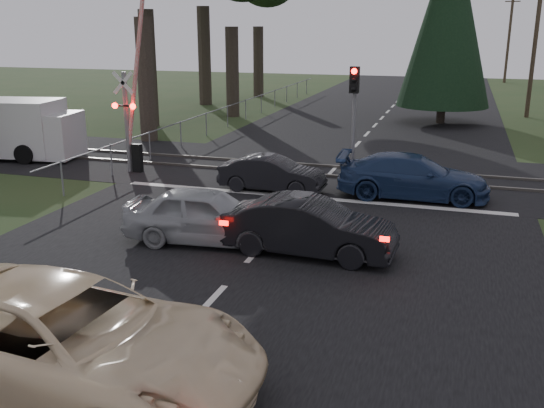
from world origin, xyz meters
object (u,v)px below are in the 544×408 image
at_px(cream_coupe, 67,339).
at_px(white_van, 6,129).
at_px(utility_pole_far, 509,33).
at_px(dark_car_far, 272,174).
at_px(utility_pole_mid, 536,38).
at_px(blue_sedan, 413,176).
at_px(crossing_signal, 132,119).
at_px(traffic_signal_center, 354,104).
at_px(silver_car, 207,216).
at_px(dark_hatchback, 309,227).

bearing_deg(cream_coupe, white_van, 47.17).
bearing_deg(white_van, utility_pole_far, 54.34).
bearing_deg(dark_car_far, utility_pole_far, -10.89).
bearing_deg(utility_pole_mid, blue_sedan, -104.17).
relative_size(crossing_signal, utility_pole_far, 0.77).
relative_size(utility_pole_far, white_van, 1.37).
height_order(crossing_signal, cream_coupe, crossing_signal).
distance_m(traffic_signal_center, blue_sedan, 3.39).
distance_m(silver_car, white_van, 14.33).
xyz_separation_m(utility_pole_far, dark_car_far, (-9.87, -46.30, -4.13)).
bearing_deg(crossing_signal, cream_coupe, -64.20).
bearing_deg(traffic_signal_center, utility_pole_far, 80.40).
relative_size(traffic_signal_center, dark_hatchback, 0.97).
distance_m(utility_pole_mid, dark_car_far, 23.84).
relative_size(cream_coupe, silver_car, 1.46).
bearing_deg(crossing_signal, silver_car, -48.22).
xyz_separation_m(utility_pole_mid, cream_coupe, (-9.34, -33.52, -3.86)).
bearing_deg(utility_pole_far, dark_car_far, -102.03).
bearing_deg(white_van, traffic_signal_center, -8.63).
relative_size(utility_pole_mid, silver_car, 2.12).
xyz_separation_m(cream_coupe, dark_hatchback, (2.12, 6.75, -0.16)).
bearing_deg(dark_car_far, traffic_signal_center, -49.00).
bearing_deg(silver_car, cream_coupe, 179.41).
distance_m(cream_coupe, silver_car, 6.83).
relative_size(utility_pole_far, silver_car, 2.12).
height_order(silver_car, dark_car_far, silver_car).
xyz_separation_m(utility_pole_far, white_van, (-22.28, -44.42, -3.47)).
bearing_deg(utility_pole_mid, traffic_signal_center, -111.21).
bearing_deg(silver_car, traffic_signal_center, -24.25).
bearing_deg(dark_hatchback, utility_pole_mid, -12.60).
distance_m(utility_pole_mid, white_van, 29.76).
bearing_deg(crossing_signal, dark_car_far, -10.45).
xyz_separation_m(traffic_signal_center, utility_pole_far, (7.50, 44.32, 1.92)).
distance_m(utility_pole_far, blue_sedan, 46.21).
distance_m(traffic_signal_center, white_van, 14.87).
distance_m(cream_coupe, dark_car_far, 12.23).
distance_m(crossing_signal, traffic_signal_center, 8.36).
xyz_separation_m(dark_hatchback, silver_car, (-2.74, 0.06, 0.03)).
bearing_deg(dark_car_far, blue_sedan, -81.88).
bearing_deg(cream_coupe, crossing_signal, 30.42).
bearing_deg(utility_pole_mid, cream_coupe, -105.57).
height_order(crossing_signal, traffic_signal_center, crossing_signal).
bearing_deg(utility_pole_mid, dark_hatchback, -105.10).
bearing_deg(silver_car, dark_car_far, -6.80).
relative_size(dark_hatchback, blue_sedan, 0.87).
distance_m(traffic_signal_center, silver_car, 8.07).
height_order(utility_pole_far, white_van, utility_pole_far).
bearing_deg(utility_pole_far, white_van, -116.64).
bearing_deg(traffic_signal_center, blue_sedan, -31.95).
height_order(utility_pole_mid, blue_sedan, utility_pole_mid).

